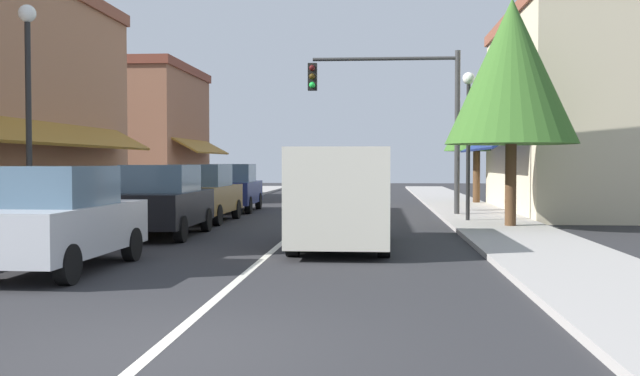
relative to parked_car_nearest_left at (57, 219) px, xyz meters
name	(u,v)px	position (x,y,z in m)	size (l,w,h in m)	color
ground_plane	(314,216)	(3.20, 12.97, -0.88)	(80.00, 80.00, 0.00)	#28282B
sidewalk_left	(155,214)	(-2.30, 12.97, -0.82)	(2.60, 56.00, 0.12)	#A39E99
sidewalk_right	(477,215)	(8.70, 12.97, -0.82)	(2.60, 56.00, 0.12)	#A39E99
lane_center_stripe	(314,216)	(3.20, 12.97, -0.88)	(0.14, 52.00, 0.01)	silver
storefront_right_block	(590,113)	(12.91, 14.97, 2.69)	(7.13, 10.20, 7.14)	beige
storefront_far_left	(135,133)	(-6.32, 22.97, 2.35)	(6.77, 8.20, 6.45)	#8E5B42
parked_car_nearest_left	(57,219)	(0.00, 0.00, 0.00)	(1.85, 4.14, 1.77)	#B7BABF
parked_car_second_left	(162,201)	(0.08, 5.82, 0.00)	(1.83, 4.13, 1.77)	black
parked_car_third_left	(202,193)	(-0.01, 10.29, 0.00)	(1.83, 4.12, 1.77)	brown
parked_car_far_left	(233,188)	(-0.02, 15.21, 0.00)	(1.88, 4.15, 1.77)	navy
van_in_lane	(342,194)	(4.61, 3.84, 0.27)	(2.02, 5.19, 2.12)	beige
traffic_signal_mast_arm	(404,104)	(6.25, 12.72, 2.90)	(5.04, 0.50, 5.52)	#333333
street_lamp_left_near	(28,87)	(-1.81, 2.77, 2.51)	(0.36, 0.36, 5.06)	black
street_lamp_right_mid	(468,121)	(8.04, 10.09, 2.17)	(0.36, 0.36, 4.48)	black
tree_right_near	(512,72)	(8.95, 8.27, 3.38)	(3.55, 3.55, 6.23)	#4C331E
tree_right_far	(477,116)	(9.59, 19.90, 2.94)	(2.77, 2.77, 5.37)	#4C331E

